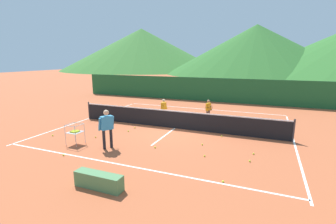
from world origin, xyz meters
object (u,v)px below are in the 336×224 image
(tennis_ball_3, at_px, (254,154))
(tennis_ball_1, at_px, (202,144))
(ball_cart, at_px, (75,131))
(tennis_ball_0, at_px, (250,161))
(tennis_ball_4, at_px, (53,135))
(student_1, at_px, (208,108))
(tennis_ball_8, at_px, (95,137))
(tennis_ball_9, at_px, (222,136))
(tennis_ball_11, at_px, (135,128))
(tennis_ball_7, at_px, (155,147))
(tennis_ball_5, at_px, (128,131))
(student_0, at_px, (164,107))
(tennis_net, at_px, (175,119))
(tennis_ball_2, at_px, (223,181))
(courtside_bench, at_px, (99,181))
(instructor, at_px, (107,125))
(tennis_ball_10, at_px, (64,155))
(tennis_ball_6, at_px, (204,156))

(tennis_ball_3, bearing_deg, tennis_ball_1, 172.96)
(ball_cart, distance_m, tennis_ball_0, 7.28)
(tennis_ball_3, bearing_deg, tennis_ball_4, -172.25)
(student_1, relative_size, tennis_ball_8, 18.41)
(tennis_ball_9, distance_m, tennis_ball_11, 4.60)
(tennis_ball_7, bearing_deg, tennis_ball_5, 145.03)
(student_0, xyz_separation_m, tennis_ball_9, (3.89, -2.01, -0.73))
(tennis_net, bearing_deg, tennis_ball_8, -135.13)
(student_1, distance_m, tennis_ball_2, 7.67)
(tennis_ball_2, distance_m, tennis_ball_11, 6.80)
(tennis_ball_5, xyz_separation_m, courtside_bench, (2.13, -5.11, 0.20))
(ball_cart, xyz_separation_m, tennis_ball_0, (7.20, 0.92, -0.55))
(tennis_ball_4, height_order, tennis_ball_11, same)
(instructor, bearing_deg, tennis_ball_0, 7.87)
(tennis_ball_4, distance_m, tennis_ball_10, 2.89)
(student_0, bearing_deg, student_1, 19.59)
(tennis_ball_5, height_order, tennis_ball_8, same)
(tennis_net, xyz_separation_m, tennis_ball_2, (3.42, -4.92, -0.47))
(tennis_ball_5, relative_size, tennis_ball_7, 1.00)
(tennis_ball_4, bearing_deg, tennis_net, 34.92)
(tennis_ball_6, bearing_deg, tennis_ball_1, 108.31)
(tennis_ball_10, bearing_deg, student_1, 62.80)
(tennis_ball_8, bearing_deg, tennis_ball_7, -2.90)
(tennis_ball_0, relative_size, tennis_ball_5, 1.00)
(instructor, height_order, tennis_ball_6, instructor)
(ball_cart, bearing_deg, tennis_ball_3, 13.17)
(student_0, height_order, tennis_ball_10, student_0)
(ball_cart, xyz_separation_m, courtside_bench, (3.29, -2.65, -0.35))
(student_1, distance_m, tennis_ball_6, 5.76)
(tennis_ball_6, distance_m, tennis_ball_11, 5.01)
(instructor, height_order, tennis_ball_11, instructor)
(student_1, distance_m, tennis_ball_10, 8.54)
(tennis_ball_1, xyz_separation_m, courtside_bench, (-1.88, -4.62, 0.20))
(tennis_net, distance_m, tennis_ball_5, 2.52)
(tennis_ball_1, distance_m, tennis_ball_5, 4.04)
(ball_cart, bearing_deg, tennis_ball_9, 30.94)
(instructor, xyz_separation_m, tennis_ball_9, (4.15, 3.30, -0.95))
(tennis_net, height_order, tennis_ball_9, tennis_net)
(instructor, xyz_separation_m, tennis_ball_0, (5.61, 0.78, -0.95))
(student_0, distance_m, tennis_ball_3, 6.65)
(tennis_ball_7, bearing_deg, tennis_ball_6, -3.22)
(tennis_ball_4, xyz_separation_m, courtside_bench, (5.15, -3.11, 0.20))
(tennis_ball_0, bearing_deg, tennis_ball_2, -108.67)
(tennis_ball_1, relative_size, tennis_ball_8, 1.00)
(tennis_ball_9, height_order, tennis_ball_10, same)
(tennis_ball_1, distance_m, tennis_ball_10, 5.65)
(courtside_bench, bearing_deg, tennis_ball_4, 148.86)
(student_0, distance_m, tennis_ball_4, 6.26)
(tennis_net, xyz_separation_m, courtside_bench, (0.14, -6.60, -0.27))
(tennis_ball_1, relative_size, tennis_ball_7, 1.00)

